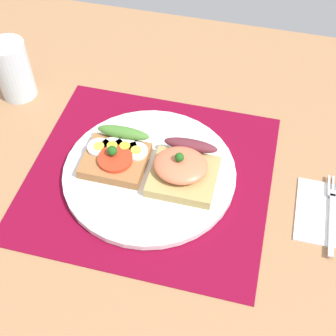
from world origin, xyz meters
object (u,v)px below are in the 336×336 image
plate (150,173)px  sandwich_salmon (183,169)px  sandwich_egg_tomato (117,155)px  fork (332,211)px  drinking_glass (13,70)px  napkin (334,214)px

plate → sandwich_salmon: size_ratio=2.54×
plate → sandwich_egg_tomato: 5.89cm
plate → fork: bearing=-0.8°
sandwich_salmon → drinking_glass: size_ratio=0.98×
plate → napkin: bearing=-1.1°
sandwich_salmon → drinking_glass: 36.18cm
napkin → drinking_glass: (-56.91, 13.58, 5.14)cm
plate → fork: size_ratio=1.86×
sandwich_salmon → fork: 22.96cm
sandwich_egg_tomato → drinking_glass: (-22.91, 12.23, 2.69)cm
fork → drinking_glass: 58.31cm
drinking_glass → napkin: bearing=-13.4°
sandwich_egg_tomato → fork: (33.63, -1.21, -1.98)cm
plate → napkin: (28.48, -0.55, -0.54)cm
drinking_glass → sandwich_salmon: bearing=-21.0°
fork → plate: bearing=179.2°
sandwich_egg_tomato → fork: bearing=-2.1°
sandwich_salmon → napkin: bearing=-1.7°
plate → napkin: size_ratio=2.36×
sandwich_egg_tomato → sandwich_salmon: (10.81, -0.68, 0.46)cm
sandwich_egg_tomato → plate: bearing=-8.3°
sandwich_salmon → drinking_glass: drinking_glass is taller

